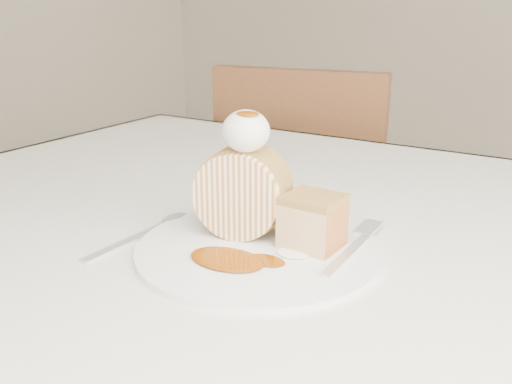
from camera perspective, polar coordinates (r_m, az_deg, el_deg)
The scene contains 10 objects.
table at distance 0.76m, azimuth 9.16°, elevation -9.62°, with size 1.40×0.90×0.75m.
chair_far at distance 1.49m, azimuth 5.12°, elevation -1.87°, with size 0.47×0.47×0.87m.
plate at distance 0.64m, azimuth 0.30°, elevation -5.72°, with size 0.27×0.27×0.01m, color white.
roulade_slice at distance 0.66m, azimuth -1.39°, elevation 0.01°, with size 0.10×0.10×0.06m, color #FFEEB1.
cake_chunk at distance 0.63m, azimuth 5.68°, elevation -3.25°, with size 0.06×0.06×0.05m, color #AB8340.
whipped_cream at distance 0.62m, azimuth -1.02°, elevation 6.11°, with size 0.05×0.05×0.05m, color white.
caramel_drizzle at distance 0.61m, azimuth -0.86°, elevation 8.36°, with size 0.03×0.02×0.01m, color #773404.
caramel_pool at distance 0.60m, azimuth -2.94°, elevation -6.70°, with size 0.09×0.06×0.00m, color #773404, non-canonical shape.
fork at distance 0.62m, azimuth 9.12°, elevation -6.21°, with size 0.02×0.16×0.00m, color silver.
spoon at distance 0.68m, azimuth -12.78°, elevation -4.92°, with size 0.02×0.16×0.00m, color silver.
Camera 1 is at (0.25, -0.43, 1.01)m, focal length 40.00 mm.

